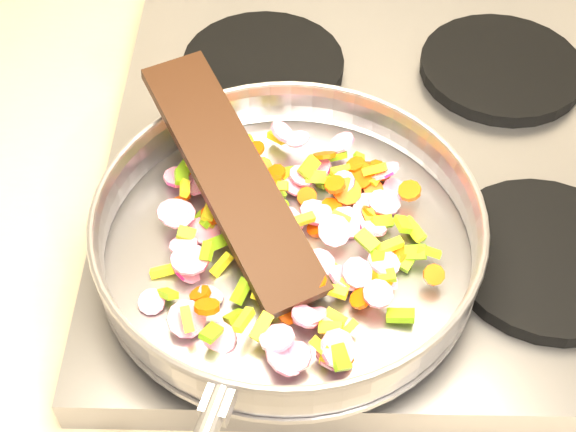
{
  "coord_description": "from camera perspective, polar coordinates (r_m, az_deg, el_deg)",
  "views": [
    {
      "loc": [
        -0.8,
        1.06,
        1.55
      ],
      "look_at": [
        -0.81,
        1.52,
        1.01
      ],
      "focal_mm": 50.0,
      "sensor_mm": 36.0,
      "label": 1
    }
  ],
  "objects": [
    {
      "name": "cooktop",
      "position": [
        0.88,
        7.05,
        3.35
      ],
      "size": [
        0.6,
        0.6,
        0.04
      ],
      "primitive_type": "cube",
      "color": "#939399",
      "rests_on": "counter_top"
    },
    {
      "name": "grate_fl",
      "position": [
        0.77,
        -2.6,
        -2.63
      ],
      "size": [
        0.19,
        0.19,
        0.02
      ],
      "primitive_type": "cylinder",
      "color": "black",
      "rests_on": "cooktop"
    },
    {
      "name": "grate_fr",
      "position": [
        0.8,
        17.87,
        -2.82
      ],
      "size": [
        0.19,
        0.19,
        0.02
      ],
      "primitive_type": "cylinder",
      "color": "black",
      "rests_on": "cooktop"
    },
    {
      "name": "grate_bl",
      "position": [
        0.96,
        -1.76,
        10.7
      ],
      "size": [
        0.19,
        0.19,
        0.02
      ],
      "primitive_type": "cylinder",
      "color": "black",
      "rests_on": "cooktop"
    },
    {
      "name": "grate_br",
      "position": [
        0.99,
        14.92,
        10.15
      ],
      "size": [
        0.19,
        0.19,
        0.02
      ],
      "primitive_type": "cylinder",
      "color": "black",
      "rests_on": "cooktop"
    },
    {
      "name": "saute_pan",
      "position": [
        0.73,
        -0.04,
        -1.09
      ],
      "size": [
        0.4,
        0.55,
        0.06
      ],
      "rotation": [
        0.0,
        0.0,
        -0.27
      ],
      "color": "#9E9EA5",
      "rests_on": "grate_fl"
    },
    {
      "name": "vegetable_heap",
      "position": [
        0.74,
        0.44,
        -1.42
      ],
      "size": [
        0.28,
        0.3,
        0.05
      ],
      "color": "#71AF14",
      "rests_on": "saute_pan"
    },
    {
      "name": "wooden_spatula",
      "position": [
        0.74,
        -4.03,
        2.87
      ],
      "size": [
        0.19,
        0.27,
        0.08
      ],
      "primitive_type": "cube",
      "rotation": [
        0.0,
        -0.24,
        2.07
      ],
      "color": "black",
      "rests_on": "saute_pan"
    }
  ]
}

